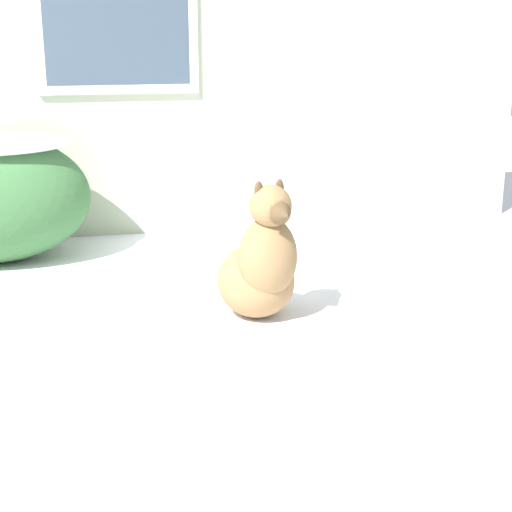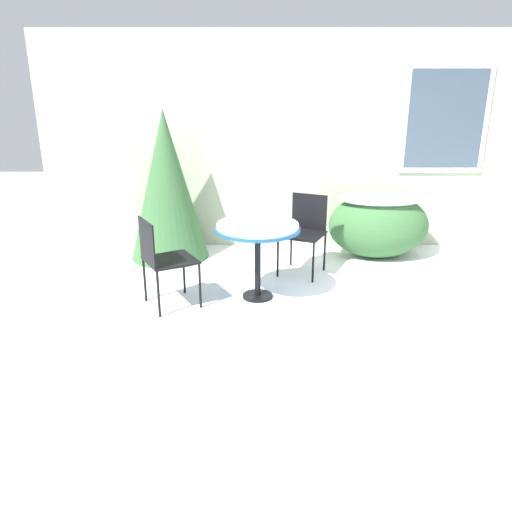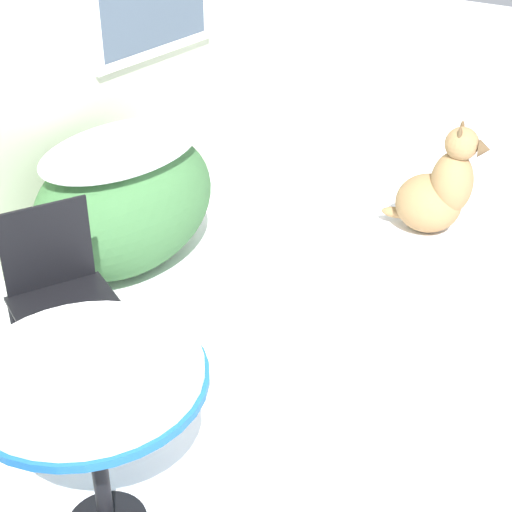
# 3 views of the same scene
# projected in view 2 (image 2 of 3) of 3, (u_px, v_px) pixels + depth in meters

# --- Properties ---
(ground_plane) EXTENTS (16.00, 16.00, 0.00)m
(ground_plane) POSITION_uv_depth(u_px,v_px,m) (388.00, 315.00, 4.70)
(ground_plane) COLOR white
(house_wall) EXTENTS (8.00, 0.10, 2.69)m
(house_wall) POSITION_uv_depth(u_px,v_px,m) (357.00, 142.00, 6.33)
(house_wall) COLOR #B2BC9E
(house_wall) RESTS_ON ground_plane
(shrub_left) EXTENTS (1.23, 0.79, 0.81)m
(shrub_left) POSITION_uv_depth(u_px,v_px,m) (377.00, 223.00, 6.16)
(shrub_left) COLOR #386638
(shrub_left) RESTS_ON ground_plane
(evergreen_bush) EXTENTS (0.95, 0.95, 1.79)m
(evergreen_bush) POSITION_uv_depth(u_px,v_px,m) (165.00, 186.00, 6.00)
(evergreen_bush) COLOR #386638
(evergreen_bush) RESTS_ON ground_plane
(patio_table) EXTENTS (0.84, 0.84, 0.78)m
(patio_table) POSITION_uv_depth(u_px,v_px,m) (256.00, 232.00, 4.87)
(patio_table) COLOR black
(patio_table) RESTS_ON ground_plane
(patio_chair_near_table) EXTENTS (0.60, 0.60, 0.88)m
(patio_chair_near_table) POSITION_uv_depth(u_px,v_px,m) (303.00, 229.00, 5.64)
(patio_chair_near_table) COLOR black
(patio_chair_near_table) RESTS_ON ground_plane
(patio_chair_far_side) EXTENTS (0.61, 0.61, 0.88)m
(patio_chair_far_side) POSITION_uv_depth(u_px,v_px,m) (161.00, 257.00, 4.73)
(patio_chair_far_side) COLOR black
(patio_chair_far_side) RESTS_ON ground_plane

